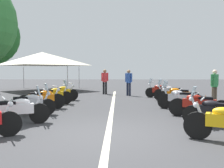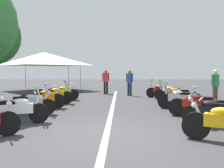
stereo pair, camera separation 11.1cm
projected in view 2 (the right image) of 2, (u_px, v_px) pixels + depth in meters
The scene contains 18 objects.
ground_plane at pixel (106, 134), 6.40m from camera, with size 80.00×80.00×0.00m, color #38383A.
lane_centre_stripe at pixel (112, 110), 10.38m from camera, with size 18.26×0.16×0.01m, color beige.
motorcycle_left_row_1 at pixel (16, 110), 7.54m from camera, with size 0.98×1.96×1.21m.
motorcycle_left_row_2 at pixel (28, 104), 8.96m from camera, with size 1.06×1.94×1.20m.
motorcycle_left_row_3 at pixel (42, 99), 10.41m from camera, with size 1.18×1.82×1.01m.
motorcycle_left_row_4 at pixel (53, 95), 11.94m from camera, with size 1.06×1.84×1.21m.
motorcycle_left_row_5 at pixel (61, 93), 13.41m from camera, with size 1.16×1.87×0.99m.
motorcycle_right_row_1 at pixel (215, 112), 7.14m from camera, with size 1.12×1.83×1.19m.
motorcycle_right_row_2 at pixel (198, 105), 8.68m from camera, with size 1.00×2.04×1.01m.
motorcycle_right_row_3 at pixel (181, 99), 10.35m from camera, with size 1.15×1.87×1.22m.
motorcycle_right_row_4 at pixel (178, 95), 11.73m from camera, with size 0.96×1.98×1.23m.
motorcycle_right_row_5 at pixel (171, 93), 13.31m from camera, with size 1.13×1.80×1.21m.
motorcycle_right_row_6 at pixel (162, 91), 14.85m from camera, with size 1.04×1.87×1.20m.
traffic_cone_0 at pixel (206, 102), 10.67m from camera, with size 0.36×0.36×0.61m.
bystander_0 at pixel (106, 80), 17.32m from camera, with size 0.32×0.49×1.75m.
bystander_1 at pixel (215, 84), 12.23m from camera, with size 0.32×0.47×1.72m.
bystander_2 at pixel (130, 80), 16.18m from camera, with size 0.33×0.46×1.73m.
event_tent at pixel (44, 59), 20.38m from camera, with size 5.86×5.86×3.20m.
Camera 2 is at (-6.31, -0.37, 1.68)m, focal length 39.19 mm.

